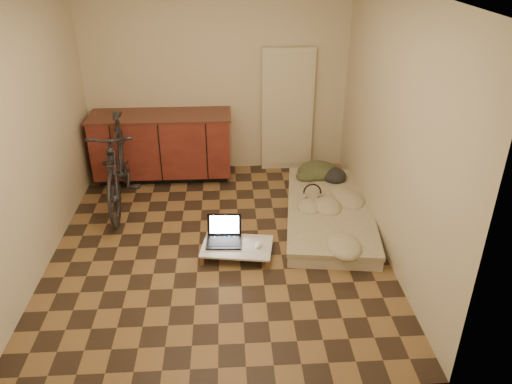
{
  "coord_description": "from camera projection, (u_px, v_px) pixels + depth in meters",
  "views": [
    {
      "loc": [
        0.13,
        -4.57,
        3.05
      ],
      "look_at": [
        0.41,
        0.14,
        0.55
      ],
      "focal_mm": 35.0,
      "sensor_mm": 36.0,
      "label": 1
    }
  ],
  "objects": [
    {
      "name": "room_shell",
      "position": [
        215.0,
        132.0,
        4.84
      ],
      "size": [
        3.5,
        4.0,
        2.6
      ],
      "color": "brown",
      "rests_on": "ground"
    },
    {
      "name": "futon",
      "position": [
        329.0,
        212.0,
        5.88
      ],
      "size": [
        1.24,
        2.15,
        0.18
      ],
      "rotation": [
        0.0,
        0.0,
        -0.13
      ],
      "color": "#C0B49A",
      "rests_on": "ground"
    },
    {
      "name": "cabinets",
      "position": [
        163.0,
        146.0,
        6.69
      ],
      "size": [
        1.84,
        0.62,
        0.91
      ],
      "color": "black",
      "rests_on": "ground"
    },
    {
      "name": "lap_desk",
      "position": [
        237.0,
        247.0,
        5.21
      ],
      "size": [
        0.79,
        0.58,
        0.12
      ],
      "rotation": [
        0.0,
        0.0,
        -0.16
      ],
      "color": "brown",
      "rests_on": "ground"
    },
    {
      "name": "laptop",
      "position": [
        224.0,
        236.0,
        5.26
      ],
      "size": [
        0.38,
        0.34,
        0.25
      ],
      "rotation": [
        0.0,
        0.0,
        -0.05
      ],
      "color": "black",
      "rests_on": "lap_desk"
    },
    {
      "name": "clothing_pile",
      "position": [
        322.0,
        167.0,
        6.51
      ],
      "size": [
        0.63,
        0.55,
        0.23
      ],
      "primitive_type": null,
      "rotation": [
        0.0,
        0.0,
        -0.13
      ],
      "color": "#3A4126",
      "rests_on": "futon"
    },
    {
      "name": "headphones",
      "position": [
        312.0,
        192.0,
        5.97
      ],
      "size": [
        0.25,
        0.23,
        0.16
      ],
      "primitive_type": null,
      "rotation": [
        0.0,
        0.0,
        -0.03
      ],
      "color": "black",
      "rests_on": "futon"
    },
    {
      "name": "bicycle",
      "position": [
        118.0,
        159.0,
        5.99
      ],
      "size": [
        0.64,
        1.87,
        1.19
      ],
      "primitive_type": "imported",
      "rotation": [
        0.0,
        0.0,
        0.05
      ],
      "color": "black",
      "rests_on": "ground"
    },
    {
      "name": "appliance_panel",
      "position": [
        287.0,
        110.0,
        6.81
      ],
      "size": [
        0.7,
        0.1,
        1.7
      ],
      "primitive_type": "cube",
      "color": "beige",
      "rests_on": "ground"
    },
    {
      "name": "mouse",
      "position": [
        258.0,
        245.0,
        5.18
      ],
      "size": [
        0.1,
        0.12,
        0.04
      ],
      "primitive_type": "ellipsoid",
      "rotation": [
        0.0,
        0.0,
        -0.36
      ],
      "color": "white",
      "rests_on": "lap_desk"
    }
  ]
}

